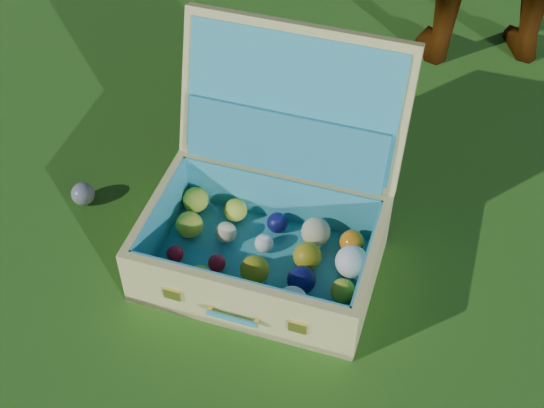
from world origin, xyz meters
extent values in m
plane|color=#215114|center=(0.00, 0.00, 0.00)|extent=(60.00, 60.00, 0.00)
sphere|color=#3D69A0|center=(-0.52, -0.09, 0.03)|extent=(0.07, 0.07, 0.07)
cube|color=#DACE75|center=(0.05, -0.13, 0.01)|extent=(0.63, 0.45, 0.02)
cube|color=#DACE75|center=(0.07, -0.32, 0.09)|extent=(0.60, 0.07, 0.18)
cube|color=#DACE75|center=(0.04, 0.06, 0.09)|extent=(0.60, 0.07, 0.18)
cube|color=#DACE75|center=(-0.23, -0.15, 0.09)|extent=(0.05, 0.36, 0.18)
cube|color=#DACE75|center=(0.34, -0.10, 0.09)|extent=(0.05, 0.36, 0.18)
cube|color=teal|center=(0.05, -0.13, 0.02)|extent=(0.58, 0.40, 0.01)
cube|color=teal|center=(0.07, -0.30, 0.10)|extent=(0.55, 0.05, 0.16)
cube|color=teal|center=(0.04, 0.05, 0.10)|extent=(0.55, 0.05, 0.16)
cube|color=teal|center=(-0.22, -0.15, 0.10)|extent=(0.03, 0.35, 0.16)
cube|color=teal|center=(0.33, -0.11, 0.10)|extent=(0.03, 0.35, 0.16)
cube|color=#DACE75|center=(0.03, 0.15, 0.36)|extent=(0.61, 0.20, 0.39)
cube|color=teal|center=(0.03, 0.13, 0.37)|extent=(0.56, 0.16, 0.34)
cube|color=teal|center=(0.04, 0.09, 0.27)|extent=(0.54, 0.11, 0.17)
cube|color=#F2C659|center=(-0.09, -0.34, 0.09)|extent=(0.05, 0.01, 0.03)
cube|color=#F2C659|center=(0.23, -0.32, 0.09)|extent=(0.05, 0.01, 0.03)
cylinder|color=teal|center=(0.07, -0.34, 0.07)|extent=(0.13, 0.02, 0.01)
cube|color=#F2C659|center=(0.01, -0.34, 0.07)|extent=(0.01, 0.02, 0.01)
cube|color=#F2C659|center=(0.13, -0.33, 0.07)|extent=(0.01, 0.02, 0.01)
sphere|color=orange|center=(-0.17, -0.28, 0.06)|extent=(0.06, 0.06, 0.06)
sphere|color=gold|center=(-0.06, -0.26, 0.07)|extent=(0.07, 0.07, 0.07)
sphere|color=gold|center=(0.07, -0.27, 0.06)|extent=(0.06, 0.06, 0.06)
sphere|color=white|center=(0.18, -0.24, 0.07)|extent=(0.08, 0.08, 0.08)
sphere|color=orange|center=(0.28, -0.24, 0.05)|extent=(0.05, 0.05, 0.05)
sphere|color=#A90D20|center=(-0.16, -0.20, 0.05)|extent=(0.05, 0.05, 0.05)
sphere|color=#A90D20|center=(-0.05, -0.19, 0.05)|extent=(0.05, 0.05, 0.05)
sphere|color=#AA9816|center=(0.06, -0.18, 0.07)|extent=(0.08, 0.08, 0.08)
sphere|color=#0F104D|center=(0.18, -0.16, 0.06)|extent=(0.07, 0.07, 0.07)
sphere|color=gold|center=(0.29, -0.15, 0.06)|extent=(0.06, 0.06, 0.06)
sphere|color=gold|center=(-0.17, -0.10, 0.06)|extent=(0.07, 0.07, 0.07)
sphere|color=beige|center=(-0.07, -0.08, 0.06)|extent=(0.06, 0.06, 0.06)
sphere|color=white|center=(0.04, -0.08, 0.05)|extent=(0.05, 0.05, 0.05)
sphere|color=#AA9816|center=(0.17, -0.08, 0.07)|extent=(0.07, 0.07, 0.07)
sphere|color=white|center=(0.28, -0.06, 0.07)|extent=(0.09, 0.09, 0.09)
sphere|color=gold|center=(-0.19, -0.01, 0.06)|extent=(0.07, 0.07, 0.07)
sphere|color=gold|center=(-0.07, 0.00, 0.06)|extent=(0.06, 0.06, 0.06)
sphere|color=#0F104D|center=(0.05, 0.00, 0.06)|extent=(0.06, 0.06, 0.06)
sphere|color=beige|center=(0.16, 0.00, 0.07)|extent=(0.08, 0.08, 0.08)
sphere|color=orange|center=(0.26, 0.01, 0.06)|extent=(0.07, 0.07, 0.07)
camera|label=1|loc=(0.56, -1.29, 1.58)|focal=50.00mm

